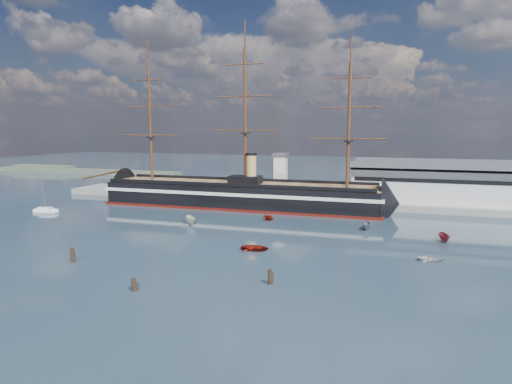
% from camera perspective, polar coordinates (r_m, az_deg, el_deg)
% --- Properties ---
extents(ground, '(600.00, 600.00, 0.00)m').
position_cam_1_polar(ground, '(117.57, -2.28, -3.87)').
color(ground, '#1B2A3B').
rests_on(ground, ground).
extents(quay, '(180.00, 18.00, 2.00)m').
position_cam_1_polar(quay, '(148.91, 6.18, -1.34)').
color(quay, slate).
rests_on(quay, ground).
extents(warehouse, '(63.00, 21.00, 11.60)m').
position_cam_1_polar(warehouse, '(149.75, 24.84, 1.08)').
color(warehouse, '#B7BABC').
rests_on(warehouse, ground).
extents(quay_tower, '(5.00, 5.00, 15.00)m').
position_cam_1_polar(quay_tower, '(146.31, 3.31, 2.38)').
color(quay_tower, silver).
rests_on(quay_tower, ground).
extents(shoreline, '(120.00, 10.00, 4.00)m').
position_cam_1_polar(shoreline, '(271.66, -23.34, 2.66)').
color(shoreline, '#3F4C38').
rests_on(shoreline, ground).
extents(warship, '(112.96, 17.22, 53.94)m').
position_cam_1_polar(warship, '(138.38, -2.88, -0.34)').
color(warship, black).
rests_on(warship, ground).
extents(sailboat, '(7.42, 3.70, 11.41)m').
position_cam_1_polar(sailboat, '(144.35, -26.21, -2.16)').
color(sailboat, silver).
rests_on(sailboat, ground).
extents(motorboat_a, '(7.20, 6.26, 2.82)m').
position_cam_1_polar(motorboat_a, '(114.32, -8.67, -4.31)').
color(motorboat_a, beige).
rests_on(motorboat_a, ground).
extents(motorboat_b, '(1.78, 3.77, 1.71)m').
position_cam_1_polar(motorboat_b, '(89.20, -0.12, -7.80)').
color(motorboat_b, maroon).
rests_on(motorboat_b, ground).
extents(motorboat_c, '(5.42, 2.07, 2.15)m').
position_cam_1_polar(motorboat_c, '(110.71, 14.51, -4.89)').
color(motorboat_c, slate).
rests_on(motorboat_c, ground).
extents(motorboat_d, '(6.23, 7.17, 2.46)m').
position_cam_1_polar(motorboat_d, '(118.36, 1.66, -3.79)').
color(motorboat_d, maroon).
rests_on(motorboat_d, ground).
extents(motorboat_e, '(1.26, 2.88, 1.32)m').
position_cam_1_polar(motorboat_e, '(88.61, 22.29, -8.54)').
color(motorboat_e, silver).
rests_on(motorboat_e, ground).
extents(motorboat_f, '(6.11, 3.13, 2.33)m').
position_cam_1_polar(motorboat_f, '(104.66, 23.81, -6.10)').
color(motorboat_f, maroon).
rests_on(motorboat_f, ground).
extents(piling_near_left, '(0.64, 0.64, 3.47)m').
position_cam_1_polar(piling_near_left, '(88.55, -23.24, -8.61)').
color(piling_near_left, black).
rests_on(piling_near_left, ground).
extents(piling_near_mid, '(0.64, 0.64, 2.77)m').
position_cam_1_polar(piling_near_mid, '(70.42, -15.97, -12.58)').
color(piling_near_mid, black).
rests_on(piling_near_mid, ground).
extents(piling_near_right, '(0.64, 0.64, 3.21)m').
position_cam_1_polar(piling_near_right, '(70.64, 1.85, -12.19)').
color(piling_near_right, black).
rests_on(piling_near_right, ground).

